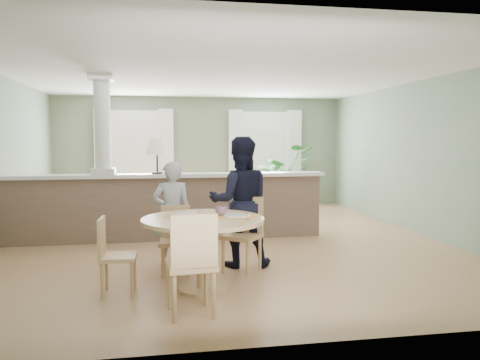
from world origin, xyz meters
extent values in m
plane|color=tan|center=(0.00, 0.00, 0.00)|extent=(8.00, 8.00, 0.00)
cube|color=gray|center=(0.00, 4.00, 1.35)|extent=(7.00, 0.02, 2.70)
cube|color=gray|center=(3.50, 0.00, 1.35)|extent=(0.02, 8.00, 2.70)
cube|color=gray|center=(0.00, -4.00, 1.35)|extent=(7.00, 0.02, 2.70)
cube|color=white|center=(0.00, 0.00, 2.70)|extent=(7.00, 8.00, 0.02)
cube|color=white|center=(-1.60, 3.97, 1.55)|extent=(1.10, 0.02, 1.50)
cube|color=white|center=(-1.60, 3.94, 1.55)|extent=(1.22, 0.04, 1.62)
cube|color=white|center=(1.60, 3.97, 1.55)|extent=(1.10, 0.02, 1.50)
cube|color=white|center=(1.60, 3.94, 1.55)|extent=(1.22, 0.04, 1.62)
cube|color=white|center=(-2.35, 3.88, 1.25)|extent=(0.35, 0.10, 2.30)
cube|color=white|center=(-0.85, 3.88, 1.25)|extent=(0.35, 0.10, 2.30)
cube|color=white|center=(0.85, 3.88, 1.25)|extent=(0.35, 0.10, 2.30)
cube|color=white|center=(2.35, 3.88, 1.25)|extent=(0.35, 0.10, 2.30)
cube|color=#755F4B|center=(-0.90, 0.20, 0.53)|extent=(5.20, 0.22, 1.05)
cube|color=white|center=(-0.90, 0.20, 1.08)|extent=(5.32, 0.36, 0.06)
cube|color=white|center=(-1.90, 0.20, 1.16)|extent=(0.36, 0.36, 0.10)
cylinder|color=white|center=(-1.90, 0.20, 1.91)|extent=(0.26, 0.26, 1.39)
cube|color=white|center=(-1.90, 0.20, 2.65)|extent=(0.38, 0.38, 0.10)
cylinder|color=black|center=(-1.05, 0.20, 1.12)|extent=(0.18, 0.18, 0.03)
cylinder|color=black|center=(-1.05, 0.20, 1.28)|extent=(0.03, 0.03, 0.28)
cone|color=#F9E7CE|center=(-1.05, 0.20, 1.55)|extent=(0.36, 0.36, 0.26)
imported|color=#906F4E|center=(-0.64, 1.46, 0.42)|extent=(3.04, 1.83, 0.83)
imported|color=#286529|center=(1.88, 3.20, 0.77)|extent=(1.77, 1.68, 1.55)
cylinder|color=tan|center=(-0.55, -2.49, 0.02)|extent=(0.56, 0.56, 0.04)
cylinder|color=tan|center=(-0.55, -2.49, 0.41)|extent=(0.15, 0.15, 0.73)
cylinder|color=tan|center=(-0.55, -2.49, 0.79)|extent=(1.35, 1.35, 0.04)
cube|color=#CB4E2D|center=(-0.71, -2.27, 0.82)|extent=(0.52, 0.41, 0.01)
cube|color=#CB4E2D|center=(-0.18, -2.42, 0.82)|extent=(0.59, 0.53, 0.01)
cylinder|color=white|center=(-0.72, -2.30, 0.83)|extent=(0.29, 0.29, 0.01)
cylinder|color=white|center=(-0.17, -2.44, 0.83)|extent=(0.29, 0.29, 0.01)
cylinder|color=white|center=(-0.57, -2.51, 0.86)|extent=(0.08, 0.08, 0.10)
cube|color=silver|center=(-0.79, -2.35, 0.83)|extent=(0.04, 0.20, 0.00)
cube|color=silver|center=(-0.91, -2.29, 0.82)|extent=(0.05, 0.24, 0.00)
cylinder|color=white|center=(-0.08, -2.70, 0.85)|extent=(0.04, 0.04, 0.07)
cylinder|color=silver|center=(-0.08, -2.70, 0.89)|extent=(0.04, 0.04, 0.01)
imported|color=#2265A1|center=(-0.33, -2.36, 0.87)|extent=(0.15, 0.15, 0.11)
cube|color=tan|center=(-0.83, -1.81, 0.41)|extent=(0.40, 0.40, 0.05)
cylinder|color=tan|center=(-0.99, -1.96, 0.19)|extent=(0.04, 0.04, 0.39)
cylinder|color=tan|center=(-0.68, -1.98, 0.19)|extent=(0.04, 0.04, 0.39)
cylinder|color=tan|center=(-0.97, -1.65, 0.19)|extent=(0.04, 0.04, 0.39)
cylinder|color=tan|center=(-0.67, -1.67, 0.19)|extent=(0.04, 0.04, 0.39)
cube|color=tan|center=(-0.82, -1.64, 0.63)|extent=(0.36, 0.06, 0.42)
cube|color=tan|center=(0.00, -1.84, 0.45)|extent=(0.60, 0.60, 0.05)
cylinder|color=tan|center=(-0.24, -1.87, 0.22)|extent=(0.04, 0.04, 0.43)
cylinder|color=tan|center=(0.03, -2.08, 0.22)|extent=(0.04, 0.04, 0.43)
cylinder|color=tan|center=(-0.03, -1.60, 0.22)|extent=(0.04, 0.04, 0.43)
cylinder|color=tan|center=(0.24, -1.81, 0.22)|extent=(0.04, 0.04, 0.43)
cube|color=tan|center=(0.12, -1.69, 0.71)|extent=(0.34, 0.28, 0.47)
cube|color=tan|center=(-0.73, -3.18, 0.48)|extent=(0.49, 0.49, 0.05)
cylinder|color=tan|center=(-0.56, -2.99, 0.23)|extent=(0.04, 0.04, 0.46)
cylinder|color=tan|center=(-0.93, -3.02, 0.23)|extent=(0.04, 0.04, 0.46)
cylinder|color=tan|center=(-0.53, -3.35, 0.23)|extent=(0.04, 0.04, 0.46)
cylinder|color=tan|center=(-0.89, -3.38, 0.23)|extent=(0.04, 0.04, 0.46)
cube|color=tan|center=(-0.71, -3.39, 0.75)|extent=(0.43, 0.08, 0.49)
cube|color=tan|center=(-1.46, -2.46, 0.41)|extent=(0.39, 0.39, 0.05)
cylinder|color=tan|center=(-1.32, -2.62, 0.19)|extent=(0.04, 0.04, 0.39)
cylinder|color=tan|center=(-1.30, -2.31, 0.19)|extent=(0.04, 0.04, 0.39)
cylinder|color=tan|center=(-1.62, -2.60, 0.19)|extent=(0.04, 0.04, 0.39)
cylinder|color=tan|center=(-1.61, -2.30, 0.19)|extent=(0.04, 0.04, 0.39)
cube|color=tan|center=(-1.63, -2.45, 0.63)|extent=(0.05, 0.36, 0.41)
imported|color=#9C9CA1|center=(-0.86, -1.40, 0.70)|extent=(0.52, 0.35, 1.39)
imported|color=black|center=(0.03, -1.54, 0.85)|extent=(0.88, 0.72, 1.71)
camera|label=1|loc=(-1.00, -7.56, 1.68)|focal=35.00mm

